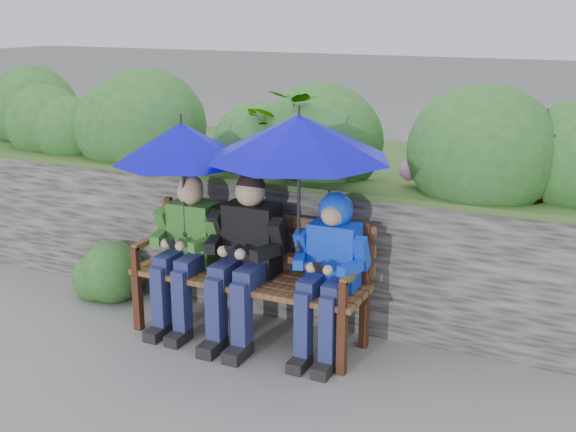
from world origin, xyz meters
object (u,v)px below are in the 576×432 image
at_px(boy_right, 330,262).
at_px(boy_middle, 245,251).
at_px(umbrella_right, 299,137).
at_px(umbrella_left, 182,142).
at_px(park_bench, 253,267).
at_px(boy_left, 186,245).

bearing_deg(boy_right, boy_middle, -178.07).
height_order(boy_middle, umbrella_right, umbrella_right).
distance_m(boy_right, umbrella_right, 0.83).
xyz_separation_m(boy_middle, umbrella_left, (-0.49, 0.02, 0.71)).
relative_size(boy_middle, umbrella_left, 1.23).
relative_size(park_bench, boy_right, 1.53).
bearing_deg(boy_right, boy_left, -179.27).
bearing_deg(boy_middle, park_bench, 82.28).
bearing_deg(umbrella_right, boy_right, 6.66).
height_order(boy_middle, umbrella_left, umbrella_left).
relative_size(boy_right, umbrella_right, 0.91).
bearing_deg(park_bench, umbrella_right, -12.67).
relative_size(umbrella_left, umbrella_right, 0.80).
xyz_separation_m(boy_middle, boy_right, (0.61, 0.02, 0.01)).
height_order(park_bench, umbrella_left, umbrella_left).
bearing_deg(park_bench, boy_middle, -97.72).
distance_m(boy_middle, umbrella_left, 0.86).
height_order(park_bench, boy_left, boy_left).
height_order(park_bench, boy_middle, boy_middle).
height_order(boy_middle, boy_right, boy_middle).
distance_m(park_bench, boy_left, 0.51).
bearing_deg(umbrella_left, boy_left, -53.03).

